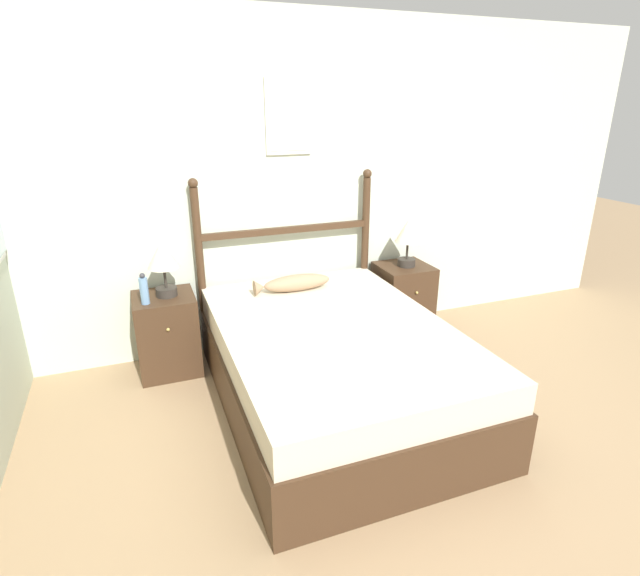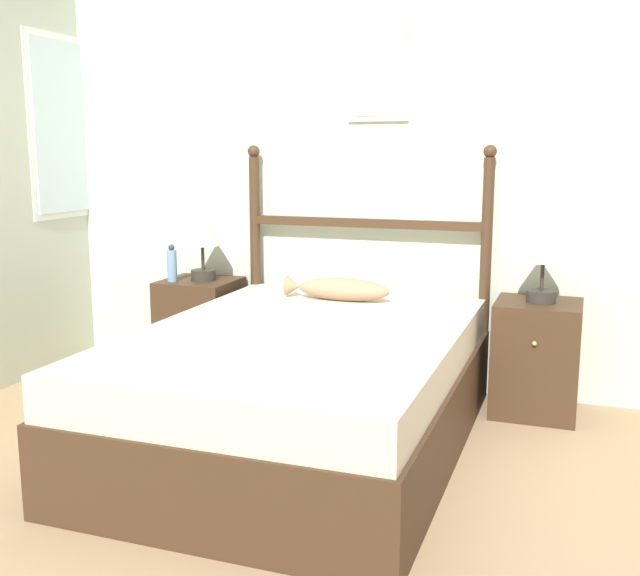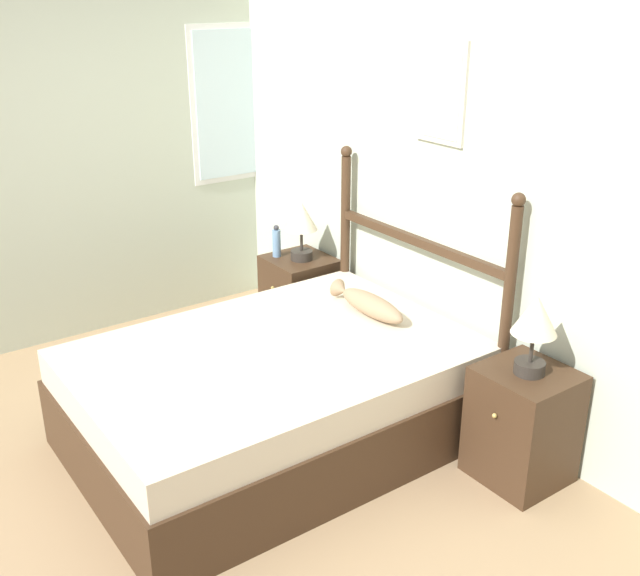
{
  "view_description": "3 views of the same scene",
  "coord_description": "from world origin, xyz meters",
  "px_view_note": "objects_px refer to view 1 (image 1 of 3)",
  "views": [
    {
      "loc": [
        -1.27,
        -2.05,
        1.92
      ],
      "look_at": [
        -0.13,
        0.94,
        0.71
      ],
      "focal_mm": 28.0,
      "sensor_mm": 36.0,
      "label": 1
    },
    {
      "loc": [
        1.06,
        -2.48,
        1.37
      ],
      "look_at": [
        -0.24,
        1.12,
        0.66
      ],
      "focal_mm": 42.0,
      "sensor_mm": 36.0,
      "label": 2
    },
    {
      "loc": [
        2.85,
        -1.22,
        2.35
      ],
      "look_at": [
        -0.24,
        0.99,
        0.79
      ],
      "focal_mm": 42.0,
      "sensor_mm": 36.0,
      "label": 3
    }
  ],
  "objects_px": {
    "bed": "(334,365)",
    "table_lamp_right": "(408,235)",
    "nightstand_left": "(167,334)",
    "nightstand_right": "(403,298)",
    "table_lamp_left": "(163,260)",
    "bottle": "(144,290)",
    "fish_pillow": "(294,283)"
  },
  "relations": [
    {
      "from": "nightstand_right",
      "to": "bottle",
      "type": "xyz_separation_m",
      "value": [
        -2.1,
        -0.1,
        0.4
      ]
    },
    {
      "from": "nightstand_right",
      "to": "nightstand_left",
      "type": "bearing_deg",
      "value": 180.0
    },
    {
      "from": "table_lamp_right",
      "to": "bed",
      "type": "bearing_deg",
      "value": -140.31
    },
    {
      "from": "bottle",
      "to": "fish_pillow",
      "type": "height_order",
      "value": "bottle"
    },
    {
      "from": "nightstand_right",
      "to": "table_lamp_right",
      "type": "distance_m",
      "value": 0.57
    },
    {
      "from": "nightstand_left",
      "to": "table_lamp_right",
      "type": "relative_size",
      "value": 1.47
    },
    {
      "from": "nightstand_right",
      "to": "table_lamp_left",
      "type": "height_order",
      "value": "table_lamp_left"
    },
    {
      "from": "nightstand_left",
      "to": "fish_pillow",
      "type": "relative_size",
      "value": 1.02
    },
    {
      "from": "nightstand_left",
      "to": "bottle",
      "type": "height_order",
      "value": "bottle"
    },
    {
      "from": "bed",
      "to": "fish_pillow",
      "type": "height_order",
      "value": "fish_pillow"
    },
    {
      "from": "bed",
      "to": "table_lamp_right",
      "type": "distance_m",
      "value": 1.43
    },
    {
      "from": "table_lamp_left",
      "to": "table_lamp_right",
      "type": "bearing_deg",
      "value": -0.31
    },
    {
      "from": "bed",
      "to": "table_lamp_left",
      "type": "distance_m",
      "value": 1.41
    },
    {
      "from": "bed",
      "to": "table_lamp_right",
      "type": "relative_size",
      "value": 5.08
    },
    {
      "from": "bed",
      "to": "table_lamp_right",
      "type": "height_order",
      "value": "table_lamp_right"
    },
    {
      "from": "nightstand_left",
      "to": "nightstand_right",
      "type": "height_order",
      "value": "same"
    },
    {
      "from": "nightstand_right",
      "to": "table_lamp_right",
      "type": "height_order",
      "value": "table_lamp_right"
    },
    {
      "from": "table_lamp_right",
      "to": "bottle",
      "type": "distance_m",
      "value": 2.12
    },
    {
      "from": "bed",
      "to": "nightstand_right",
      "type": "relative_size",
      "value": 3.45
    },
    {
      "from": "fish_pillow",
      "to": "table_lamp_left",
      "type": "bearing_deg",
      "value": 170.54
    },
    {
      "from": "nightstand_left",
      "to": "nightstand_right",
      "type": "distance_m",
      "value": 1.98
    },
    {
      "from": "nightstand_left",
      "to": "fish_pillow",
      "type": "height_order",
      "value": "fish_pillow"
    },
    {
      "from": "bed",
      "to": "fish_pillow",
      "type": "xyz_separation_m",
      "value": [
        -0.05,
        0.69,
        0.35
      ]
    },
    {
      "from": "nightstand_right",
      "to": "table_lamp_right",
      "type": "bearing_deg",
      "value": -52.0
    },
    {
      "from": "bottle",
      "to": "fish_pillow",
      "type": "xyz_separation_m",
      "value": [
        1.06,
        -0.05,
        -0.07
      ]
    },
    {
      "from": "table_lamp_left",
      "to": "nightstand_left",
      "type": "bearing_deg",
      "value": 178.75
    },
    {
      "from": "bed",
      "to": "table_lamp_right",
      "type": "xyz_separation_m",
      "value": [
        1.0,
        0.83,
        0.59
      ]
    },
    {
      "from": "table_lamp_left",
      "to": "bed",
      "type": "bearing_deg",
      "value": -41.17
    },
    {
      "from": "table_lamp_left",
      "to": "fish_pillow",
      "type": "bearing_deg",
      "value": -9.46
    },
    {
      "from": "bottle",
      "to": "nightstand_left",
      "type": "bearing_deg",
      "value": 40.86
    },
    {
      "from": "table_lamp_left",
      "to": "fish_pillow",
      "type": "distance_m",
      "value": 0.95
    },
    {
      "from": "table_lamp_right",
      "to": "nightstand_right",
      "type": "bearing_deg",
      "value": 128.0
    }
  ]
}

